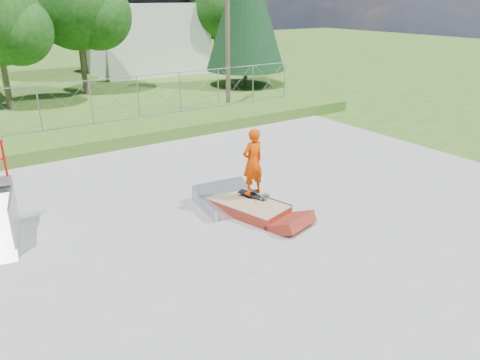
% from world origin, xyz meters
% --- Properties ---
extents(ground, '(120.00, 120.00, 0.00)m').
position_xyz_m(ground, '(0.00, 0.00, 0.00)').
color(ground, '#365F1B').
rests_on(ground, ground).
extents(concrete_pad, '(20.00, 16.00, 0.04)m').
position_xyz_m(concrete_pad, '(0.00, 0.00, 0.02)').
color(concrete_pad, gray).
rests_on(concrete_pad, ground).
extents(grass_berm, '(24.00, 3.00, 0.50)m').
position_xyz_m(grass_berm, '(0.00, 9.50, 0.25)').
color(grass_berm, '#365F1B').
rests_on(grass_berm, ground).
extents(grind_box, '(1.69, 2.49, 0.34)m').
position_xyz_m(grind_box, '(1.02, 0.94, 0.17)').
color(grind_box, maroon).
rests_on(grind_box, concrete_pad).
extents(flat_bank_ramp, '(1.72, 1.81, 0.47)m').
position_xyz_m(flat_bank_ramp, '(0.83, 1.46, 0.24)').
color(flat_bank_ramp, '#9EA2A6').
rests_on(flat_bank_ramp, concrete_pad).
extents(skateboard, '(0.57, 0.80, 0.13)m').
position_xyz_m(skateboard, '(1.30, 1.03, 0.38)').
color(skateboard, black).
rests_on(skateboard, grind_box).
extents(skater, '(0.68, 0.48, 1.79)m').
position_xyz_m(skater, '(1.30, 1.03, 1.28)').
color(skater, '#DE3E00').
rests_on(skater, grind_box).
extents(chain_link_fence, '(20.00, 0.06, 1.80)m').
position_xyz_m(chain_link_fence, '(0.00, 10.50, 1.40)').
color(chain_link_fence, gray).
rests_on(chain_link_fence, grass_berm).
extents(gable_house, '(8.40, 6.08, 8.94)m').
position_xyz_m(gable_house, '(9.00, 26.00, 3.84)').
color(gable_house, white).
rests_on(gable_house, ground).
extents(utility_pole, '(0.24, 0.24, 8.00)m').
position_xyz_m(utility_pole, '(7.50, 12.00, 4.00)').
color(utility_pole, brown).
rests_on(utility_pole, ground).
extents(tree_left_near, '(4.76, 4.48, 6.65)m').
position_xyz_m(tree_left_near, '(-1.75, 17.83, 4.24)').
color(tree_left_near, brown).
rests_on(tree_left_near, ground).
extents(tree_center, '(5.44, 5.12, 7.60)m').
position_xyz_m(tree_center, '(2.78, 19.81, 4.85)').
color(tree_center, brown).
rests_on(tree_center, ground).
extents(tree_right_far, '(5.10, 4.80, 7.12)m').
position_xyz_m(tree_right_far, '(14.27, 23.82, 4.54)').
color(tree_right_far, brown).
rests_on(tree_right_far, ground).
extents(tree_back_mid, '(4.08, 3.84, 5.70)m').
position_xyz_m(tree_back_mid, '(5.21, 27.86, 3.63)').
color(tree_back_mid, brown).
rests_on(tree_back_mid, ground).
extents(conifer_tree, '(5.04, 5.04, 9.10)m').
position_xyz_m(conifer_tree, '(12.00, 17.00, 5.05)').
color(conifer_tree, brown).
rests_on(conifer_tree, ground).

